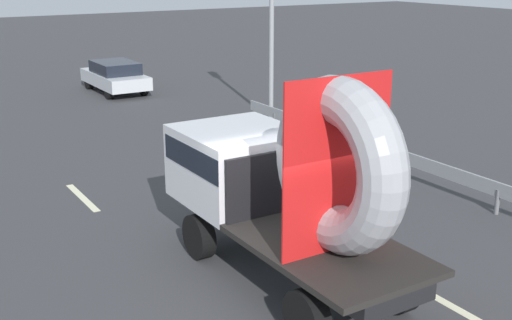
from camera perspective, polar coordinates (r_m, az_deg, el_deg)
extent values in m
plane|color=#38383A|center=(10.93, 2.34, -11.22)|extent=(120.00, 120.00, 0.00)
cylinder|color=black|center=(11.83, -5.05, -6.72)|extent=(0.28, 0.83, 0.83)
cylinder|color=black|center=(12.62, 1.86, -5.10)|extent=(0.28, 0.83, 0.83)
cylinder|color=black|center=(9.33, 4.49, -13.68)|extent=(0.28, 0.83, 0.83)
cylinder|color=black|center=(10.31, 12.27, -10.85)|extent=(0.28, 0.83, 0.83)
cube|color=black|center=(10.81, 2.83, -6.66)|extent=(1.30, 5.31, 0.25)
cube|color=silver|center=(11.78, -1.52, -0.45)|extent=(2.00, 2.13, 1.35)
cube|color=black|center=(11.66, -1.41, 0.88)|extent=(2.02, 2.02, 0.44)
cube|color=black|center=(9.96, 6.36, -7.79)|extent=(2.00, 3.18, 0.10)
cube|color=black|center=(10.89, 1.46, -2.07)|extent=(1.80, 0.08, 1.10)
torus|color=#9E9EA3|center=(9.36, 7.20, -0.52)|extent=(0.71, 2.62, 2.62)
cube|color=red|center=(9.36, 7.20, -0.52)|extent=(1.90, 0.03, 2.62)
cylinder|color=black|center=(28.52, -14.55, 6.67)|extent=(0.21, 0.60, 0.60)
cylinder|color=black|center=(28.98, -11.80, 7.02)|extent=(0.21, 0.60, 0.60)
cylinder|color=black|center=(26.18, -12.85, 5.90)|extent=(0.21, 0.60, 0.60)
cylinder|color=black|center=(26.68, -9.89, 6.28)|extent=(0.21, 0.60, 0.60)
cube|color=silver|center=(27.53, -12.33, 7.01)|extent=(1.68, 3.91, 0.51)
cube|color=black|center=(27.37, -12.33, 7.99)|extent=(1.51, 2.19, 0.47)
cylinder|color=gray|center=(21.83, 1.37, 10.44)|extent=(0.16, 0.16, 5.32)
cube|color=gray|center=(17.43, 9.51, 1.44)|extent=(0.06, 11.48, 0.32)
cylinder|color=slate|center=(14.74, 20.53, -3.48)|extent=(0.10, 0.10, 0.55)
cylinder|color=slate|center=(16.51, 12.73, -0.63)|extent=(0.10, 0.10, 0.55)
cylinder|color=slate|center=(18.56, 6.56, 1.65)|extent=(0.10, 0.10, 0.55)
cylinder|color=slate|center=(20.81, 1.65, 3.44)|extent=(0.10, 0.10, 0.55)
cube|color=beige|center=(15.37, -15.07, -3.21)|extent=(0.16, 2.06, 0.01)
cube|color=beige|center=(10.68, 18.06, -12.81)|extent=(0.16, 2.65, 0.01)
cube|color=beige|center=(16.43, -3.52, -1.32)|extent=(0.16, 2.57, 0.01)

